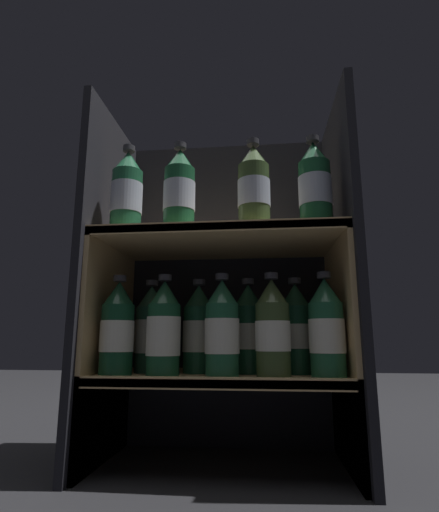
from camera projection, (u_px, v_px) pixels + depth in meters
name	position (u px, v px, depth m)	size (l,w,h in m)	color
ground_plane	(213.00, 494.00, 0.79)	(6.00, 6.00, 0.00)	black
fridge_back_wall	(227.00, 286.00, 1.22)	(0.65, 0.02, 0.92)	black
fridge_side_left	(106.00, 279.00, 1.08)	(0.02, 0.38, 0.92)	black
fridge_side_right	(345.00, 276.00, 1.02)	(0.02, 0.38, 0.92)	black
shelf_lower	(221.00, 390.00, 0.98)	(0.61, 0.34, 0.22)	tan
shelf_upper	(221.00, 298.00, 1.03)	(0.61, 0.34, 0.56)	tan
bottle_upper_front_0	(127.00, 194.00, 1.02)	(0.08, 0.08, 0.23)	#1E5638
bottle_upper_front_1	(179.00, 192.00, 1.00)	(0.08, 0.08, 0.23)	#194C2D
bottle_upper_front_2	(254.00, 188.00, 0.98)	(0.08, 0.08, 0.23)	#384C28
bottle_upper_front_3	(315.00, 186.00, 0.97)	(0.08, 0.08, 0.23)	#194C2D
bottle_lower_front_0	(117.00, 330.00, 0.95)	(0.08, 0.08, 0.23)	#144228
bottle_lower_front_1	(164.00, 330.00, 0.94)	(0.08, 0.08, 0.23)	#194C2D
bottle_lower_front_2	(222.00, 330.00, 0.92)	(0.08, 0.08, 0.23)	#1E5638
bottle_lower_front_3	(273.00, 329.00, 0.91)	(0.08, 0.08, 0.23)	#384C28
bottle_lower_front_4	(327.00, 329.00, 0.90)	(0.08, 0.08, 0.23)	#1E5638
bottle_lower_back_0	(150.00, 331.00, 1.03)	(0.08, 0.08, 0.23)	#285B42
bottle_lower_back_1	(199.00, 331.00, 1.02)	(0.08, 0.08, 0.23)	#1E5638
bottle_lower_back_2	(249.00, 330.00, 1.00)	(0.08, 0.08, 0.23)	#1E5638
bottle_lower_back_3	(296.00, 330.00, 0.99)	(0.08, 0.08, 0.23)	#1E5638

